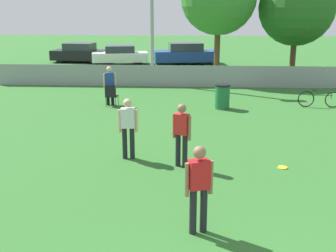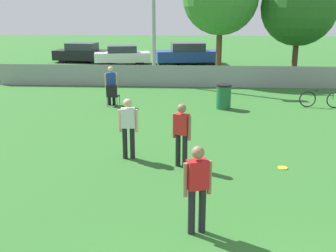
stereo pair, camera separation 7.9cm
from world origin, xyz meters
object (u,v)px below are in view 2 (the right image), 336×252
player_defender_red (182,131)px  folding_chair_sideline (113,94)px  trash_bin (224,96)px  parked_car_white (122,55)px  spectator_in_blue (111,83)px  frisbee_disc (283,168)px  bicycle_sideline (321,99)px  tree_far_right (299,8)px  player_receiver_white (128,124)px  parked_car_blue (188,54)px  parked_car_dark (82,53)px  player_thrower_red (197,184)px

player_defender_red → folding_chair_sideline: player_defender_red is taller
folding_chair_sideline → trash_bin: 4.54m
parked_car_white → spectator_in_blue: bearing=-92.8°
frisbee_disc → bicycle_sideline: (2.87, 6.98, 0.33)m
tree_far_right → spectator_in_blue: tree_far_right is taller
player_receiver_white → player_defender_red: (1.43, -0.52, 0.00)m
tree_far_right → parked_car_blue: 9.37m
frisbee_disc → parked_car_dark: size_ratio=0.06×
player_thrower_red → folding_chair_sideline: 10.60m
trash_bin → player_receiver_white: bearing=-115.6°
player_defender_red → spectator_in_blue: size_ratio=1.02×
folding_chair_sideline → parked_car_dark: size_ratio=0.21×
frisbee_disc → parked_car_blue: (-2.85, 20.56, 0.71)m
player_receiver_white → trash_bin: bearing=59.6°
frisbee_disc → trash_bin: bearing=99.7°
frisbee_disc → player_receiver_white: bearing=173.2°
tree_far_right → frisbee_disc: bearing=-103.2°
folding_chair_sideline → parked_car_white: size_ratio=0.22×
frisbee_disc → parked_car_white: (-7.54, 19.97, 0.65)m
parked_car_white → parked_car_dark: bearing=149.3°
trash_bin → parked_car_dark: size_ratio=0.23×
spectator_in_blue → parked_car_white: (-1.80, 13.10, -0.26)m
parked_car_blue → tree_far_right: bearing=-54.3°
player_receiver_white → spectator_in_blue: 6.62m
parked_car_blue → spectator_in_blue: bearing=-111.1°
player_receiver_white → folding_chair_sideline: player_receiver_white is taller
player_thrower_red → bicycle_sideline: player_thrower_red is taller
parked_car_dark → trash_bin: bearing=-50.3°
parked_car_dark → parked_car_white: (3.23, -1.17, -0.01)m
player_defender_red → bicycle_sideline: 8.91m
spectator_in_blue → parked_car_dark: size_ratio=0.38×
tree_far_right → player_defender_red: bearing=-112.5°
folding_chair_sideline → bicycle_sideline: bearing=-173.5°
bicycle_sideline → player_receiver_white: bearing=-133.3°
player_defender_red → bicycle_sideline: (5.44, 7.02, -0.60)m
folding_chair_sideline → parked_car_white: parked_car_white is taller
trash_bin → parked_car_white: bearing=115.5°
bicycle_sideline → parked_car_white: (-10.41, 12.99, 0.32)m
parked_car_blue → bicycle_sideline: bearing=-76.3°
trash_bin → parked_car_blue: bearing=97.0°
player_receiver_white → bicycle_sideline: size_ratio=0.95×
folding_chair_sideline → parked_car_dark: 15.33m
spectator_in_blue → player_defender_red: bearing=100.0°
spectator_in_blue → parked_car_dark: bearing=-85.2°
spectator_in_blue → folding_chair_sideline: (0.08, -0.18, -0.43)m
player_defender_red → tree_far_right: bearing=95.0°
bicycle_sideline → parked_car_white: bearing=132.1°
player_thrower_red → spectator_in_blue: player_thrower_red is taller
parked_car_dark → player_thrower_red: bearing=-64.4°
player_receiver_white → player_defender_red: size_ratio=1.00×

